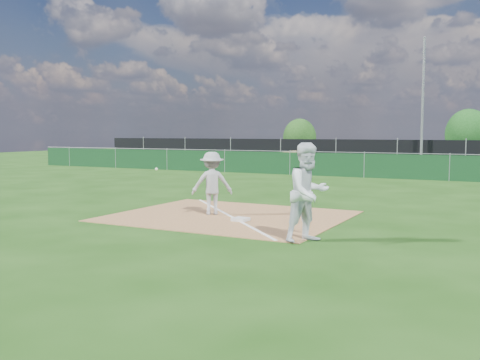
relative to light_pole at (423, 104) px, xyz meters
name	(u,v)px	position (x,y,z in m)	size (l,w,h in m)	color
ground	(333,187)	(-1.50, -12.70, -4.00)	(90.00, 90.00, 0.00)	#18400D
infield_dirt	(229,216)	(-1.50, -21.70, -3.99)	(6.00, 5.00, 0.02)	olive
foul_line	(229,215)	(-1.50, -21.70, -3.98)	(0.08, 7.00, 0.01)	white
green_fence	(364,166)	(-1.50, -7.70, -3.40)	(44.00, 0.05, 1.20)	black
dirt_mound	(297,160)	(-6.50, -4.20, -3.42)	(3.38, 2.60, 1.17)	olive
black_fence	(397,154)	(-1.50, 0.30, -3.10)	(46.00, 0.04, 1.80)	black
parking_lot	(411,164)	(-1.50, 5.30, -4.00)	(46.00, 9.00, 0.01)	black
light_pole	(423,104)	(0.00, 0.00, 0.00)	(0.16, 0.16, 8.00)	slate
first_base	(241,219)	(-0.84, -22.30, -3.94)	(0.37, 0.37, 0.08)	silver
play_at_first	(212,183)	(-2.02, -21.72, -3.12)	(2.37, 1.13, 1.71)	#ADAEB0
runner	(308,192)	(1.56, -23.87, -2.97)	(1.00, 0.78, 2.05)	silver
car_left	(316,152)	(-8.25, 4.17, -3.19)	(1.88, 4.68, 1.60)	#A5A8AC
car_mid	(408,154)	(-1.74, 5.37, -3.26)	(1.54, 4.43, 1.46)	black
tree_left	(300,138)	(-11.90, 10.02, -2.22)	(2.92, 2.92, 3.47)	#382316
tree_mid	(468,134)	(1.70, 11.31, -1.89)	(3.46, 3.46, 4.10)	#382316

